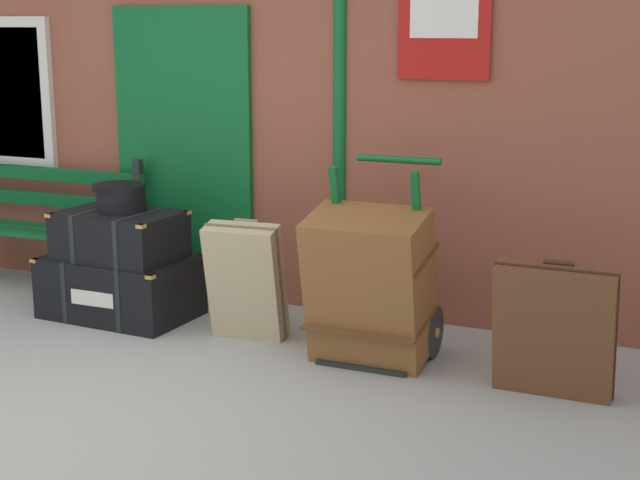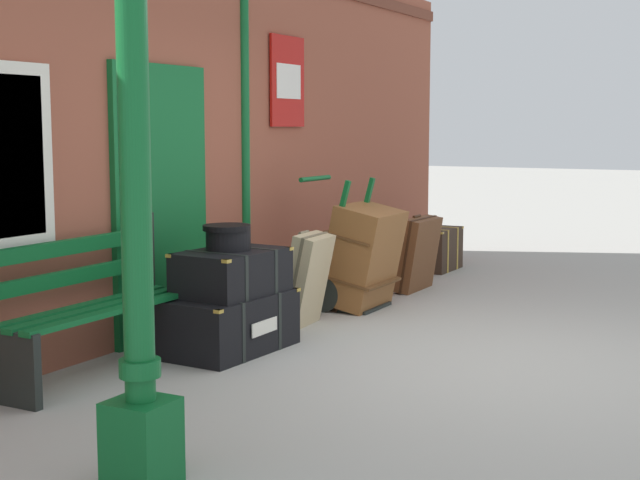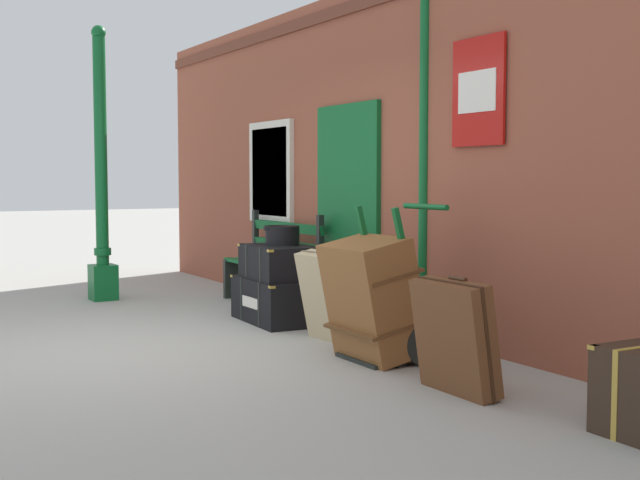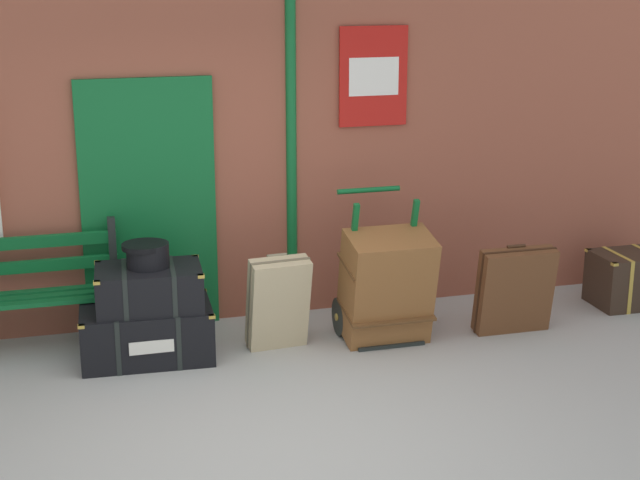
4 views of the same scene
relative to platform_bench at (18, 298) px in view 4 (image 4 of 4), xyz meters
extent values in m
plane|color=#A3A099|center=(1.50, -2.16, -0.44)|extent=(60.00, 60.00, 0.00)
cube|color=brown|center=(1.50, 0.44, 1.16)|extent=(10.40, 0.30, 3.20)
cube|color=#0F5B28|center=(1.08, 0.27, 0.61)|extent=(1.10, 0.05, 2.10)
cube|color=#093718|center=(1.08, 0.25, 0.61)|extent=(0.06, 0.02, 2.10)
cylinder|color=#0F5B28|center=(2.29, 0.29, 1.16)|extent=(0.09, 0.09, 3.14)
cube|color=#B7140F|center=(3.01, 0.27, 1.61)|extent=(0.60, 0.02, 0.84)
cube|color=white|center=(3.01, 0.25, 1.61)|extent=(0.44, 0.01, 0.32)
cube|color=#0F5B28|center=(0.00, -0.20, 0.01)|extent=(1.60, 0.09, 0.04)
cube|color=#0F5B28|center=(0.00, -0.06, 0.01)|extent=(1.60, 0.09, 0.04)
cube|color=#0F5B28|center=(0.00, 0.08, 0.01)|extent=(1.60, 0.09, 0.04)
cube|color=#0F5B28|center=(0.00, 0.14, 0.21)|extent=(1.60, 0.05, 0.10)
cube|color=#0F5B28|center=(0.00, 0.14, 0.41)|extent=(1.60, 0.05, 0.10)
cube|color=black|center=(0.76, -0.06, -0.22)|extent=(0.06, 0.40, 0.45)
cube|color=black|center=(0.76, 0.14, 0.29)|extent=(0.06, 0.06, 0.56)
cube|color=black|center=(0.95, -0.41, -0.23)|extent=(1.03, 0.69, 0.42)
cube|color=black|center=(0.73, -0.39, -0.23)|extent=(0.07, 0.65, 0.43)
cube|color=black|center=(1.18, -0.42, -0.23)|extent=(0.07, 0.65, 0.43)
cube|color=#B79338|center=(0.45, -0.68, -0.04)|extent=(0.05, 0.05, 0.02)
cube|color=#B79338|center=(1.41, -0.73, -0.04)|extent=(0.05, 0.05, 0.02)
cube|color=#B79338|center=(0.49, -0.08, -0.04)|extent=(0.05, 0.05, 0.02)
cube|color=#B79338|center=(1.45, -0.13, -0.04)|extent=(0.05, 0.05, 0.02)
cube|color=silver|center=(0.97, -0.73, -0.23)|extent=(0.36, 0.01, 0.10)
cube|color=black|center=(0.98, -0.44, 0.14)|extent=(0.84, 0.59, 0.32)
cube|color=black|center=(0.80, -0.42, 0.14)|extent=(0.07, 0.55, 0.33)
cube|color=black|center=(1.16, -0.45, 0.14)|extent=(0.07, 0.55, 0.33)
cube|color=#B79338|center=(0.59, -0.66, 0.28)|extent=(0.05, 0.05, 0.02)
cube|color=#B79338|center=(1.35, -0.71, 0.28)|extent=(0.05, 0.05, 0.02)
cube|color=#B79338|center=(0.62, -0.16, 0.28)|extent=(0.05, 0.05, 0.02)
cube|color=#B79338|center=(1.38, -0.21, 0.28)|extent=(0.05, 0.05, 0.02)
cylinder|color=black|center=(0.99, -0.41, 0.39)|extent=(0.33, 0.33, 0.19)
cylinder|color=black|center=(0.97, -0.41, 0.46)|extent=(0.34, 0.34, 0.04)
cube|color=black|center=(2.85, -0.62, -0.43)|extent=(0.56, 0.28, 0.03)
cube|color=#0F5B28|center=(2.60, -0.42, 0.14)|extent=(0.04, 0.35, 1.17)
cube|color=#0F5B28|center=(3.10, -0.42, 0.14)|extent=(0.04, 0.35, 1.17)
cylinder|color=#0F5B28|center=(2.85, -0.11, 0.71)|extent=(0.54, 0.04, 0.04)
cylinder|color=black|center=(2.53, -0.36, -0.28)|extent=(0.04, 0.32, 0.32)
cylinder|color=#B79338|center=(2.53, -0.36, -0.28)|extent=(0.07, 0.06, 0.06)
cylinder|color=black|center=(3.17, -0.36, -0.28)|extent=(0.04, 0.32, 0.32)
cylinder|color=#B79338|center=(3.17, -0.36, -0.28)|extent=(0.07, 0.06, 0.06)
cube|color=brown|center=(2.85, -0.60, 0.03)|extent=(0.68, 0.60, 0.95)
cube|color=brown|center=(2.85, -0.60, -0.16)|extent=(0.70, 0.46, 0.11)
cube|color=brown|center=(2.85, -0.60, 0.22)|extent=(0.70, 0.46, 0.11)
cube|color=brown|center=(3.94, -0.69, -0.08)|extent=(0.64, 0.28, 0.74)
cylinder|color=#3A2112|center=(3.94, -0.67, 0.30)|extent=(0.16, 0.03, 0.03)
cube|color=#351E10|center=(3.94, -0.69, -0.08)|extent=(0.65, 0.14, 0.73)
cube|color=tan|center=(1.98, -0.51, -0.06)|extent=(0.50, 0.37, 0.77)
cylinder|color=#71644C|center=(1.98, -0.48, 0.33)|extent=(0.16, 0.04, 0.03)
cube|color=brown|center=(1.98, -0.51, -0.06)|extent=(0.50, 0.22, 0.75)
cube|color=#332319|center=(5.28, -0.33, -0.20)|extent=(0.68, 0.48, 0.48)
cube|color=#B79338|center=(5.12, -0.33, -0.20)|extent=(0.04, 0.49, 0.49)
cube|color=#B79338|center=(4.96, -0.55, 0.02)|extent=(0.05, 0.05, 0.02)
cube|color=#B79338|center=(4.96, -0.11, 0.02)|extent=(0.05, 0.05, 0.02)
camera|label=1|loc=(4.72, -5.66, 1.55)|focal=53.42mm
camera|label=2|loc=(-4.54, -4.12, 1.19)|focal=51.70mm
camera|label=3|loc=(8.15, -4.08, 0.94)|focal=47.51mm
camera|label=4|loc=(0.34, -7.60, 2.54)|focal=54.75mm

